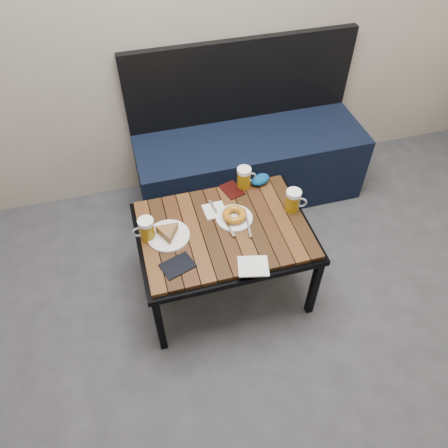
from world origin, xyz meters
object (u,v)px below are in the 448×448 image
object	(u,v)px
beer_mug_centre	(244,178)
knit_pouch	(260,180)
passport_burgundy	(232,190)
bench	(249,158)
plate_bagel	(234,216)
beer_mug_right	(293,200)
beer_mug_left	(146,229)
plate_pie	(168,234)
passport_navy	(178,266)
cafe_table	(224,234)

from	to	relation	value
beer_mug_centre	knit_pouch	world-z (taller)	beer_mug_centre
passport_burgundy	bench	bearing A→B (deg)	45.36
plate_bagel	knit_pouch	size ratio (longest dim) A/B	2.16
passport_burgundy	knit_pouch	distance (m)	0.16
beer_mug_right	plate_bagel	xyz separation A→B (m)	(-0.30, 0.01, -0.04)
beer_mug_left	bench	bearing A→B (deg)	-133.68
bench	beer_mug_centre	world-z (taller)	bench
beer_mug_right	knit_pouch	world-z (taller)	beer_mug_right
beer_mug_left	plate_pie	xyz separation A→B (m)	(0.09, -0.02, -0.04)
passport_burgundy	knit_pouch	xyz separation A→B (m)	(0.16, 0.02, 0.02)
bench	passport_navy	distance (m)	1.09
plate_pie	passport_navy	distance (m)	0.18
bench	beer_mug_left	size ratio (longest dim) A/B	11.84
knit_pouch	beer_mug_right	bearing A→B (deg)	-68.18
beer_mug_left	passport_burgundy	xyz separation A→B (m)	(0.47, 0.21, -0.06)
bench	plate_pie	size ratio (longest dim) A/B	6.96
bench	beer_mug_right	world-z (taller)	bench
plate_bagel	knit_pouch	distance (m)	0.30
cafe_table	plate_pie	xyz separation A→B (m)	(-0.27, 0.02, 0.07)
beer_mug_centre	plate_bagel	size ratio (longest dim) A/B	0.50
plate_bagel	knit_pouch	world-z (taller)	plate_bagel
knit_pouch	bench	bearing A→B (deg)	78.98
bench	plate_bagel	world-z (taller)	bench
beer_mug_centre	passport_burgundy	world-z (taller)	beer_mug_centre
beer_mug_right	plate_pie	distance (m)	0.63
beer_mug_left	beer_mug_right	world-z (taller)	beer_mug_right
beer_mug_left	beer_mug_right	size ratio (longest dim) A/B	0.99
beer_mug_right	passport_navy	distance (m)	0.66
beer_mug_left	plate_pie	size ratio (longest dim) A/B	0.59
bench	beer_mug_centre	bearing A→B (deg)	-111.57
beer_mug_left	beer_mug_centre	world-z (taller)	same
beer_mug_centre	plate_bagel	bearing A→B (deg)	-124.95
beer_mug_centre	passport_navy	world-z (taller)	beer_mug_centre
cafe_table	passport_navy	world-z (taller)	passport_navy
beer_mug_centre	knit_pouch	size ratio (longest dim) A/B	1.07
beer_mug_left	plate_pie	distance (m)	0.10
beer_mug_right	passport_burgundy	distance (m)	0.33
cafe_table	knit_pouch	bearing A→B (deg)	43.79
beer_mug_centre	beer_mug_left	bearing A→B (deg)	-164.31
beer_mug_left	passport_navy	distance (m)	0.23
plate_bagel	passport_burgundy	world-z (taller)	plate_bagel
passport_navy	passport_burgundy	bearing A→B (deg)	119.32
bench	plate_bagel	size ratio (longest dim) A/B	5.94
beer_mug_right	plate_pie	size ratio (longest dim) A/B	0.60
plate_bagel	passport_burgundy	bearing A→B (deg)	77.02
passport_navy	beer_mug_right	bearing A→B (deg)	89.12
knit_pouch	beer_mug_centre	bearing A→B (deg)	179.82
bench	passport_burgundy	xyz separation A→B (m)	(-0.25, -0.47, 0.20)
passport_navy	plate_bagel	bearing A→B (deg)	104.16
plate_bagel	cafe_table	bearing A→B (deg)	-146.53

